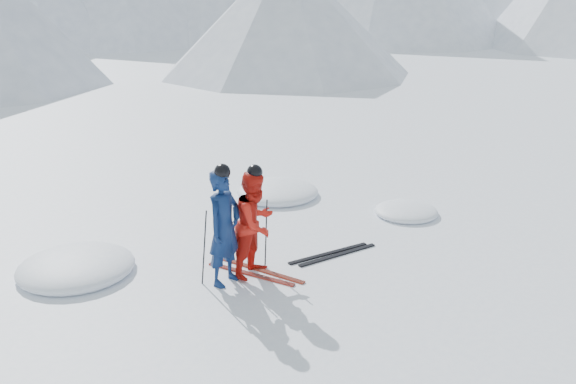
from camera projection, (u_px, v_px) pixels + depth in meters
ground at (362, 239)px, 11.85m from camera, size 160.00×160.00×0.00m
skier_blue at (224, 228)px, 9.81m from camera, size 0.83×0.71×1.94m
skier_red at (256, 224)px, 10.15m from camera, size 1.09×0.99×1.83m
pole_blue_left at (204, 248)px, 9.87m from camera, size 0.13×0.09×1.29m
pole_blue_right at (231, 238)px, 10.25m from camera, size 0.13×0.08×1.29m
pole_red_left at (233, 240)px, 10.28m from camera, size 0.12×0.10×1.21m
pole_red_right at (266, 234)px, 10.53m from camera, size 0.12×0.09×1.21m
ski_worn_left at (251, 274)px, 10.37m from camera, size 0.82×1.57×0.03m
ski_worn_right at (262, 270)px, 10.50m from camera, size 0.71×1.61×0.03m
ski_loose_a at (328, 253)px, 11.17m from camera, size 1.70×0.20×0.03m
ski_loose_b at (338, 255)px, 11.11m from camera, size 1.70×0.14×0.03m
snow_lumps at (221, 228)px, 12.40m from camera, size 8.34×4.24×0.44m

